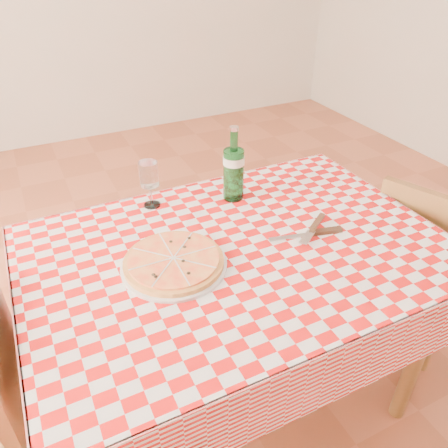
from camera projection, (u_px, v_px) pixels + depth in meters
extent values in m
plane|color=brown|center=(235.00, 396.00, 1.78)|extent=(6.00, 6.00, 0.00)
cube|color=brown|center=(238.00, 255.00, 1.37)|extent=(1.20, 0.80, 0.04)
cylinder|color=brown|center=(418.00, 352.00, 1.52)|extent=(0.06, 0.06, 0.71)
cylinder|color=brown|center=(67.00, 323.00, 1.64)|extent=(0.06, 0.06, 0.71)
cylinder|color=brown|center=(306.00, 247.00, 2.03)|extent=(0.06, 0.06, 0.71)
cube|color=#A20A0A|center=(238.00, 249.00, 1.36)|extent=(1.30, 0.90, 0.01)
cube|color=brown|center=(423.00, 265.00, 1.86)|extent=(0.48, 0.48, 0.04)
cylinder|color=brown|center=(434.00, 338.00, 1.79)|extent=(0.03, 0.03, 0.38)
cylinder|color=brown|center=(363.00, 302.00, 1.96)|extent=(0.03, 0.03, 0.38)
cylinder|color=brown|center=(393.00, 268.00, 2.16)|extent=(0.03, 0.03, 0.38)
cube|color=brown|center=(421.00, 240.00, 1.63)|extent=(0.17, 0.35, 0.40)
cylinder|color=brown|center=(37.00, 411.00, 1.52)|extent=(0.03, 0.03, 0.37)
cube|color=brown|center=(4.00, 366.00, 1.17)|extent=(0.06, 0.37, 0.40)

